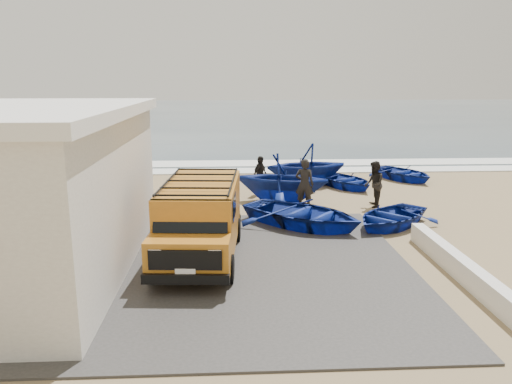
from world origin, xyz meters
name	(u,v)px	position (x,y,z in m)	size (l,w,h in m)	color
ground	(257,243)	(0.00, 0.00, 0.00)	(160.00, 160.00, 0.00)	#927B55
slab	(187,267)	(-2.00, -2.00, 0.03)	(12.00, 10.00, 0.05)	#3F3C39
ocean	(235,114)	(0.00, 56.00, 0.00)	(180.00, 88.00, 0.01)	#385166
surf_line	(245,171)	(0.00, 12.00, 0.03)	(180.00, 1.60, 0.06)	white
surf_wash	(244,163)	(0.00, 14.50, 0.02)	(180.00, 2.20, 0.04)	white
parapet	(460,267)	(5.00, -3.00, 0.28)	(0.35, 6.00, 0.55)	silver
van	(200,217)	(-1.67, -1.22, 1.18)	(2.38, 5.27, 2.20)	#BF731C
boat_near_left	(303,214)	(1.63, 1.59, 0.45)	(3.10, 4.34, 0.90)	navy
boat_near_right	(390,216)	(4.63, 1.47, 0.36)	(2.46, 3.45, 0.71)	navy
boat_mid_left	(282,178)	(1.28, 5.14, 0.99)	(3.25, 3.77, 1.99)	navy
boat_mid_right	(346,180)	(4.53, 7.69, 0.34)	(2.36, 3.31, 0.68)	navy
boat_far_left	(306,165)	(2.76, 8.17, 1.00)	(3.28, 3.81, 2.01)	navy
boat_far_right	(403,173)	(7.78, 9.29, 0.35)	(2.44, 3.41, 0.71)	navy
fisherman_front	(304,184)	(2.04, 3.95, 0.98)	(0.72, 0.47, 1.97)	black
fisherman_middle	(374,184)	(4.81, 4.17, 0.91)	(0.88, 0.69, 1.81)	black
fisherman_back	(260,175)	(0.48, 6.60, 0.84)	(0.98, 0.41, 1.68)	black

